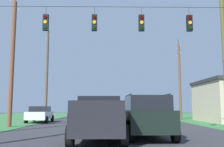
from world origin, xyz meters
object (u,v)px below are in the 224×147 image
object	(u,v)px
distant_car_crossing_white	(40,114)
distant_car_oncoming	(121,114)
utility_pole_far_left	(47,72)
utility_pole_mid_right	(224,49)
utility_pole_far_right	(180,79)
overhead_signal_span	(115,55)
utility_pole_mid_left	(12,61)
suv_black	(146,116)
pickup_truck	(99,118)
distant_car_far_parked	(164,113)

from	to	relation	value
distant_car_crossing_white	distant_car_oncoming	size ratio (longest dim) A/B	0.98
distant_car_oncoming	utility_pole_far_left	xyz separation A→B (m)	(-8.56, 7.05, 4.84)
utility_pole_mid_right	utility_pole_far_right	xyz separation A→B (m)	(0.37, 12.76, -0.72)
overhead_signal_span	utility_pole_far_right	xyz separation A→B (m)	(7.99, 15.69, 0.30)
utility_pole_far_right	utility_pole_mid_left	xyz separation A→B (m)	(-15.55, -11.02, 0.18)
suv_black	distant_car_oncoming	distance (m)	11.48
pickup_truck	utility_pole_far_left	bearing A→B (deg)	109.69
utility_pole_mid_right	distant_car_oncoming	bearing A→B (deg)	136.14
distant_car_oncoming	utility_pole_far_right	bearing A→B (deg)	40.85
distant_car_oncoming	utility_pole_far_left	bearing A→B (deg)	140.50
suv_black	distant_car_crossing_white	world-z (taller)	suv_black
pickup_truck	distant_car_crossing_white	bearing A→B (deg)	114.35
suv_black	utility_pole_mid_left	world-z (taller)	utility_pole_mid_left
distant_car_oncoming	utility_pole_mid_right	world-z (taller)	utility_pole_mid_right
overhead_signal_span	utility_pole_far_right	distance (m)	17.61
overhead_signal_span	distant_car_oncoming	size ratio (longest dim) A/B	3.39
pickup_truck	suv_black	bearing A→B (deg)	22.02
utility_pole_far_right	distant_car_oncoming	bearing A→B (deg)	-139.15
suv_black	utility_pole_far_left	size ratio (longest dim) A/B	0.42
suv_black	distant_car_crossing_white	size ratio (longest dim) A/B	1.11
pickup_truck	distant_car_far_parked	world-z (taller)	pickup_truck
pickup_truck	distant_car_oncoming	distance (m)	12.46
suv_black	utility_pole_far_right	xyz separation A→B (m)	(6.58, 17.67, 3.64)
distant_car_crossing_white	utility_pole_mid_right	distance (m)	16.90
distant_car_crossing_white	utility_pole_mid_left	world-z (taller)	utility_pole_mid_left
suv_black	distant_car_oncoming	size ratio (longest dim) A/B	1.09
pickup_truck	utility_pole_mid_right	world-z (taller)	utility_pole_mid_right
distant_car_crossing_white	distant_car_far_parked	bearing A→B (deg)	11.59
utility_pole_far_right	utility_pole_mid_left	distance (m)	19.06
distant_car_far_parked	distant_car_oncoming	bearing A→B (deg)	-143.61
distant_car_crossing_white	pickup_truck	bearing A→B (deg)	-65.65
distant_car_oncoming	utility_pole_mid_right	distance (m)	10.52
distant_car_far_parked	distant_car_crossing_white	bearing A→B (deg)	-168.41
utility_pole_mid_right	utility_pole_mid_left	world-z (taller)	utility_pole_mid_right
overhead_signal_span	pickup_truck	distance (m)	4.55
utility_pole_mid_left	utility_pole_mid_right	bearing A→B (deg)	-6.51
distant_car_far_parked	pickup_truck	bearing A→B (deg)	-111.69
suv_black	distant_car_oncoming	bearing A→B (deg)	93.02
distant_car_far_parked	utility_pole_mid_right	size ratio (longest dim) A/B	0.39
utility_pole_mid_right	utility_pole_far_left	xyz separation A→B (m)	(-15.37, 13.60, 0.21)
utility_pole_far_left	distant_car_crossing_white	bearing A→B (deg)	-81.31
pickup_truck	distant_car_oncoming	xyz separation A→B (m)	(1.61, 12.36, -0.18)
overhead_signal_span	utility_pole_mid_left	size ratio (longest dim) A/B	1.48
distant_car_far_parked	overhead_signal_span	bearing A→B (deg)	-112.99
distant_car_oncoming	overhead_signal_span	bearing A→B (deg)	-94.88
utility_pole_far_left	distant_car_oncoming	bearing A→B (deg)	-39.50
pickup_truck	distant_car_crossing_white	world-z (taller)	pickup_truck
overhead_signal_span	distant_car_far_parked	world-z (taller)	overhead_signal_span
distant_car_crossing_white	distant_car_far_parked	xyz separation A→B (m)	(12.30, 2.52, 0.00)
utility_pole_mid_left	utility_pole_far_left	world-z (taller)	utility_pole_far_left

